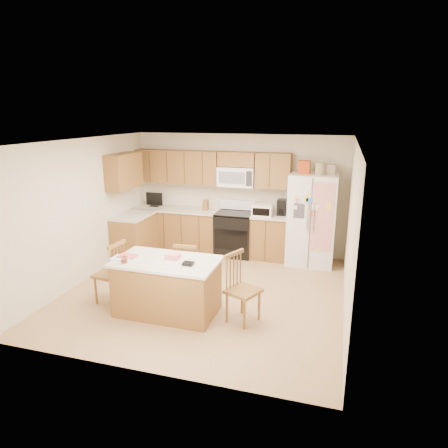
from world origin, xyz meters
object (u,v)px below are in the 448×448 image
(windsor_chair_right, at_px, (242,290))
(windsor_chair_left, at_px, (111,274))
(island, at_px, (167,286))
(windsor_chair_back, at_px, (188,271))
(refrigerator, at_px, (312,219))
(stove, at_px, (235,233))

(windsor_chair_right, bearing_deg, windsor_chair_left, 179.83)
(island, xyz_separation_m, windsor_chair_left, (-1.00, 0.08, 0.05))
(windsor_chair_left, xyz_separation_m, windsor_chair_right, (2.12, -0.01, 0.01))
(windsor_chair_back, relative_size, windsor_chair_right, 0.91)
(refrigerator, bearing_deg, island, -124.70)
(windsor_chair_left, bearing_deg, refrigerator, 42.42)
(windsor_chair_left, xyz_separation_m, windsor_chair_back, (1.09, 0.53, -0.04))
(windsor_chair_right, bearing_deg, stove, 106.91)
(windsor_chair_left, distance_m, windsor_chair_back, 1.21)
(windsor_chair_back, bearing_deg, stove, 84.30)
(windsor_chair_back, xyz_separation_m, windsor_chair_right, (1.03, -0.54, 0.04))
(stove, distance_m, windsor_chair_right, 2.82)
(stove, distance_m, windsor_chair_back, 2.17)
(refrigerator, relative_size, windsor_chair_left, 2.03)
(stove, bearing_deg, windsor_chair_left, -115.85)
(island, bearing_deg, windsor_chair_back, 81.67)
(stove, height_order, island, stove)
(stove, xyz_separation_m, windsor_chair_left, (-1.30, -2.69, -0.00))
(refrigerator, distance_m, windsor_chair_back, 2.79)
(windsor_chair_left, distance_m, windsor_chair_right, 2.12)
(island, height_order, windsor_chair_back, island)
(stove, relative_size, windsor_chair_left, 1.13)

